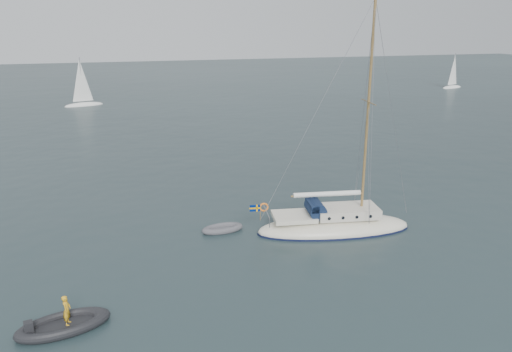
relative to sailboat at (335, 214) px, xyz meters
name	(u,v)px	position (x,y,z in m)	size (l,w,h in m)	color
ground	(300,238)	(-2.55, -0.45, -1.13)	(300.00, 300.00, 0.00)	black
sailboat	(335,214)	(0.00, 0.00, 0.00)	(10.48, 3.13, 14.92)	beige
dinghy	(222,229)	(-6.91, 2.01, -0.96)	(2.74, 1.24, 0.39)	#55545A
rib	(63,324)	(-16.04, -6.42, -0.88)	(4.05, 1.84, 1.61)	black
distant_yacht_b	(453,72)	(54.23, 59.18, 2.03)	(5.57, 2.97, 7.38)	white
distant_yacht_c	(82,84)	(-16.80, 57.25, 2.31)	(6.06, 3.23, 8.03)	white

